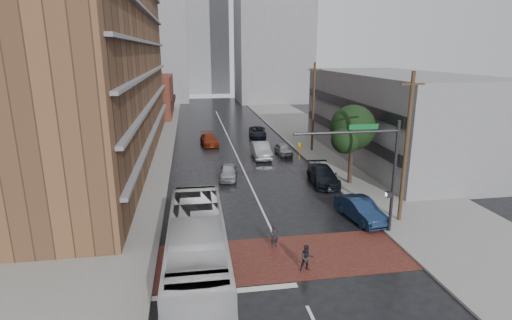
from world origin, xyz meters
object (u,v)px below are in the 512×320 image
object	(u,v)px
suv_travel	(257,132)
car_parked_far	(283,149)
pedestrian_b	(307,258)
car_travel_c	(209,140)
car_parked_near	(361,210)
pedestrian_a	(275,236)
car_travel_a	(228,172)
car_travel_b	(261,150)
car_parked_mid	(323,175)
transit_bus	(197,250)

from	to	relation	value
suv_travel	car_parked_far	bearing A→B (deg)	-75.41
pedestrian_b	car_travel_c	distance (m)	30.32
pedestrian_b	suv_travel	world-z (taller)	pedestrian_b
car_parked_near	pedestrian_a	bearing A→B (deg)	-165.57
car_travel_a	car_travel_b	bearing A→B (deg)	65.62
pedestrian_b	suv_travel	distance (m)	34.21
pedestrian_a	car_parked_near	xyz separation A→B (m)	(6.60, 2.92, 0.04)
car_travel_b	car_travel_c	xyz separation A→B (m)	(-5.24, 6.98, -0.16)
car_parked_mid	transit_bus	bearing A→B (deg)	-124.86
car_travel_a	car_travel_b	xyz separation A→B (m)	(4.23, 6.79, 0.17)
car_parked_mid	pedestrian_b	bearing A→B (deg)	-107.46
pedestrian_b	suv_travel	xyz separation A→B (m)	(3.12, 34.07, -0.06)
car_parked_mid	car_travel_a	bearing A→B (deg)	165.80
car_parked_near	car_parked_mid	world-z (taller)	car_parked_near
transit_bus	car_travel_c	xyz separation A→B (m)	(2.07, 30.04, -1.01)
suv_travel	car_parked_near	bearing A→B (deg)	-77.80
car_travel_b	car_parked_near	distance (m)	17.80
pedestrian_b	car_travel_b	bearing A→B (deg)	86.62
transit_bus	car_parked_near	world-z (taller)	transit_bus
pedestrian_b	car_parked_near	xyz separation A→B (m)	(5.47, 5.74, 0.02)
car_travel_a	car_travel_c	xyz separation A→B (m)	(-1.00, 13.77, 0.00)
pedestrian_a	car_parked_far	bearing A→B (deg)	55.64
pedestrian_b	suv_travel	size ratio (longest dim) A/B	0.30
car_travel_c	suv_travel	xyz separation A→B (m)	(6.67, 3.95, 0.01)
car_travel_c	car_parked_far	xyz separation A→B (m)	(7.92, -6.05, -0.05)
car_travel_b	car_travel_a	bearing A→B (deg)	-120.57
car_travel_a	suv_travel	xyz separation A→B (m)	(5.67, 17.72, 0.02)
car_travel_a	suv_travel	distance (m)	18.60
car_travel_a	car_travel_c	distance (m)	13.81
car_parked_near	car_travel_c	bearing A→B (deg)	100.83
suv_travel	pedestrian_a	bearing A→B (deg)	-90.28
transit_bus	pedestrian_b	size ratio (longest dim) A/B	8.19
suv_travel	car_parked_mid	xyz separation A→B (m)	(2.35, -20.42, 0.08)
transit_bus	pedestrian_a	distance (m)	5.35
car_travel_a	pedestrian_a	bearing A→B (deg)	-76.41
car_travel_c	car_parked_mid	distance (m)	18.78
pedestrian_a	pedestrian_b	xyz separation A→B (m)	(1.12, -2.81, 0.02)
pedestrian_a	pedestrian_b	bearing A→B (deg)	-88.13
pedestrian_b	car_travel_a	distance (m)	16.54
car_travel_a	car_travel_b	size ratio (longest dim) A/B	0.77
car_travel_b	car_travel_c	size ratio (longest dim) A/B	1.10
car_travel_a	car_travel_b	distance (m)	8.00
car_parked_near	car_parked_mid	bearing A→B (deg)	80.52
pedestrian_b	car_parked_near	world-z (taller)	car_parked_near
car_travel_a	car_parked_far	distance (m)	10.37
car_travel_b	car_parked_mid	world-z (taller)	car_travel_b
suv_travel	car_parked_near	size ratio (longest dim) A/B	1.06
transit_bus	car_travel_a	distance (m)	16.59
pedestrian_b	car_travel_c	size ratio (longest dim) A/B	0.32
car_travel_a	car_parked_far	bearing A→B (deg)	55.73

